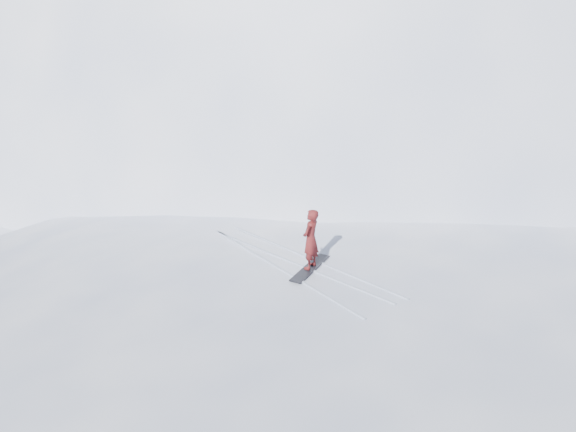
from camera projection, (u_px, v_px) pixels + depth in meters
The scene contains 8 objects.
ground at pixel (446, 416), 12.70m from camera, with size 400.00×400.00×0.00m, color white.
near_ridge at pixel (386, 338), 15.52m from camera, with size 36.00×28.00×4.80m, color white.
summit_peak at pixel (379, 112), 44.09m from camera, with size 60.00×56.00×56.00m, color white.
peak_shoulder at pixel (298, 152), 33.24m from camera, with size 28.00×24.00×18.00m, color white.
wind_bumps at pixel (365, 375), 14.04m from camera, with size 16.00×14.40×1.00m.
snowboard at pixel (310, 268), 14.22m from camera, with size 1.70×0.32×0.03m, color black.
snowboarder at pixel (311, 239), 13.92m from camera, with size 0.57×0.38×1.57m, color maroon.
board_tracks at pixel (296, 263), 14.46m from camera, with size 1.89×5.99×0.04m.
Camera 1 is at (-8.62, -6.31, 8.98)m, focal length 35.00 mm.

